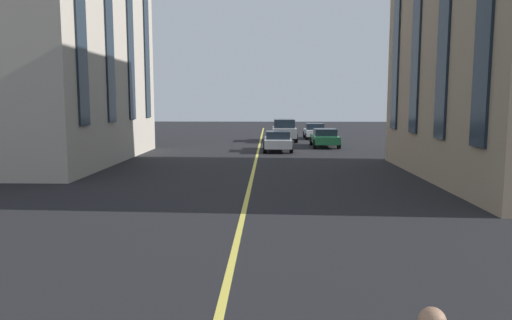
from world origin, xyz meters
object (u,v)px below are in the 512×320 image
Objects in this scene: car_white_mid at (315,131)px; car_silver_oncoming at (278,141)px; car_silver_trailing at (284,130)px; car_green_far at (325,138)px.

car_white_mid is 0.89× the size of car_silver_oncoming.
car_silver_oncoming is at bearing 162.31° from car_white_mid.
car_silver_trailing reaches higher than car_silver_oncoming.
car_white_mid is 0.83× the size of car_silver_trailing.
car_white_mid reaches higher than car_silver_oncoming.
car_silver_oncoming is 8.18m from car_silver_trailing.
car_silver_trailing is 5.85m from car_green_far.
car_white_mid is 4.15m from car_silver_trailing.
car_silver_oncoming and car_green_far have the same top height.
car_silver_oncoming is 1.00× the size of car_green_far.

